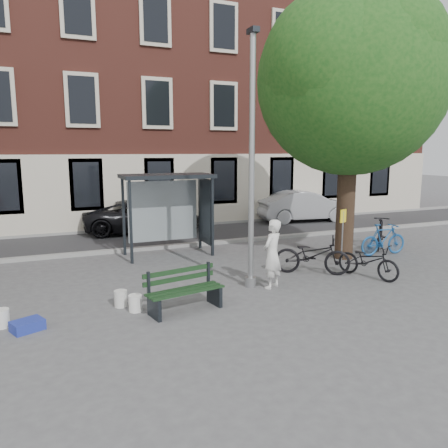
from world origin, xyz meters
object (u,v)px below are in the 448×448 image
bike_d (380,233)px  painter (272,254)px  lamppost (252,175)px  bike_a (312,255)px  car_silver (304,206)px  bike_c (368,261)px  bus_shelter (178,196)px  bench (184,292)px  notice_sign (343,227)px  bike_b (383,239)px  car_dark (143,216)px

bike_d → painter: bearing=68.7°
lamppost → bike_a: lamppost is taller
bike_a → car_silver: 9.20m
bike_d → bike_c: bearing=88.6°
bus_shelter → car_silver: size_ratio=0.63×
bus_shelter → bench: 5.46m
bike_c → bike_d: 3.84m
bus_shelter → notice_sign: bearing=-41.0°
bike_a → bike_b: (3.39, 0.98, -0.02)m
bike_b → bike_d: bearing=-34.3°
bench → notice_sign: notice_sign is taller
lamppost → bike_c: size_ratio=3.47×
bench → bike_a: size_ratio=0.86×
bench → bike_c: (5.26, 0.45, 0.06)m
bike_d → bike_b: bearing=98.7°
painter → car_dark: size_ratio=0.36×
painter → bench: painter is taller
bus_shelter → bench: bearing=-105.7°
painter → notice_sign: size_ratio=1.02×
bike_a → bike_d: (3.97, 1.76, 0.01)m
car_silver → bench: bearing=142.1°
bike_a → bike_c: size_ratio=1.16×
painter → bike_b: bearing=166.0°
bike_a → bike_c: (1.18, -0.87, -0.07)m
bench → notice_sign: (5.33, 1.65, 0.78)m
bench → car_dark: (1.16, 9.35, 0.27)m
bus_shelter → bench: size_ratio=1.62×
car_silver → lamppost: bearing=146.3°
painter → car_dark: bearing=-113.6°
bike_d → car_dark: 9.31m
bench → notice_sign: size_ratio=1.04×
bike_d → lamppost: bearing=64.8°
lamppost → notice_sign: (3.30, 0.70, -1.61)m
painter → bike_d: (5.58, 2.42, -0.31)m
car_dark → bench: bearing=-179.7°
bike_d → car_silver: bearing=-52.6°
bike_a → bike_d: size_ratio=1.13×
bike_c → car_dark: 9.80m
bike_d → notice_sign: notice_sign is taller
lamppost → notice_sign: 3.74m
bus_shelter → bike_c: bearing=-50.2°
bike_a → bike_c: bike_a is taller
bench → notice_sign: 5.63m
bench → bike_c: 5.28m
bike_a → car_silver: bearing=2.3°
painter → car_dark: painter is taller
bike_a → bike_b: size_ratio=1.18×
car_dark → notice_sign: notice_sign is taller
bus_shelter → car_dark: 4.48m
bike_b → car_dark: (-6.30, 7.05, 0.15)m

